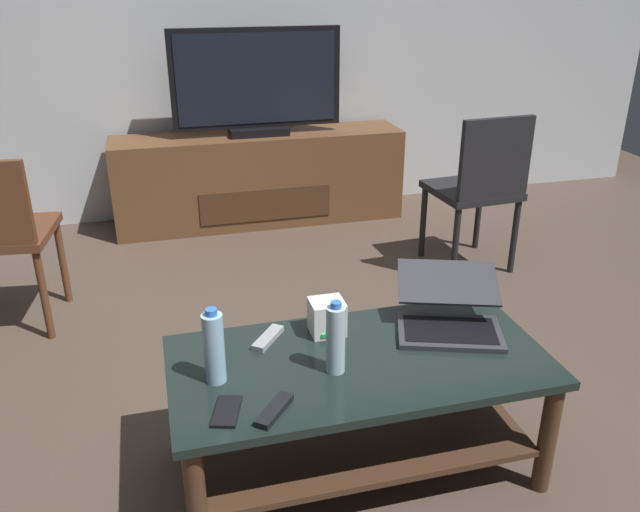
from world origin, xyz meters
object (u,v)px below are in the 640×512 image
at_px(laptop, 449,311).
at_px(water_bottle_near, 336,339).
at_px(media_cabinet, 260,178).
at_px(tv_remote, 268,338).
at_px(dining_chair, 480,184).
at_px(soundbar_remote, 274,410).
at_px(water_bottle_far, 214,347).
at_px(coffee_table, 359,393).
at_px(cell_phone, 227,411).
at_px(television, 257,84).
at_px(router_box, 327,317).

bearing_deg(laptop, water_bottle_near, -160.17).
bearing_deg(media_cabinet, water_bottle_near, -94.60).
xyz_separation_m(water_bottle_near, tv_remote, (-0.17, 0.23, -0.11)).
xyz_separation_m(dining_chair, soundbar_remote, (-1.48, -1.61, -0.06)).
distance_m(laptop, water_bottle_near, 0.50).
height_order(dining_chair, water_bottle_far, dining_chair).
height_order(coffee_table, laptop, laptop).
xyz_separation_m(media_cabinet, tv_remote, (-0.38, -2.33, 0.15)).
height_order(coffee_table, cell_phone, cell_phone).
height_order(coffee_table, water_bottle_far, water_bottle_far).
relative_size(dining_chair, tv_remote, 5.69).
relative_size(media_cabinet, tv_remote, 12.07).
distance_m(television, cell_phone, 2.77).
relative_size(coffee_table, laptop, 2.60).
distance_m(water_bottle_far, soundbar_remote, 0.27).
xyz_separation_m(tv_remote, soundbar_remote, (-0.06, -0.39, 0.00)).
bearing_deg(coffee_table, television, 87.50).
xyz_separation_m(water_bottle_far, cell_phone, (0.01, -0.17, -0.11)).
bearing_deg(laptop, dining_chair, 58.34).
height_order(router_box, water_bottle_near, water_bottle_near).
height_order(dining_chair, water_bottle_near, dining_chair).
bearing_deg(dining_chair, coffee_table, -129.58).
bearing_deg(water_bottle_far, router_box, 25.27).
relative_size(router_box, soundbar_remote, 0.76).
relative_size(coffee_table, water_bottle_near, 5.04).
distance_m(media_cabinet, tv_remote, 2.36).
bearing_deg(water_bottle_near, cell_phone, -160.63).
distance_m(laptop, soundbar_remote, 0.77).
bearing_deg(router_box, laptop, -8.95).
distance_m(laptop, router_box, 0.43).
bearing_deg(soundbar_remote, coffee_table, 72.59).
distance_m(coffee_table, dining_chair, 1.83).
distance_m(television, router_box, 2.35).
bearing_deg(television, water_bottle_far, -102.98).
xyz_separation_m(television, water_bottle_far, (-0.58, -2.50, -0.37)).
xyz_separation_m(television, dining_chair, (1.05, -1.09, -0.42)).
bearing_deg(laptop, cell_phone, -160.37).
xyz_separation_m(dining_chair, tv_remote, (-1.43, -1.22, -0.06)).
height_order(laptop, water_bottle_far, water_bottle_far).
bearing_deg(television, coffee_table, -92.50).
height_order(water_bottle_far, tv_remote, water_bottle_far).
relative_size(router_box, tv_remote, 0.76).
distance_m(dining_chair, water_bottle_near, 1.92).
distance_m(router_box, water_bottle_far, 0.45).
xyz_separation_m(coffee_table, television, (0.11, 2.49, 0.62)).
xyz_separation_m(coffee_table, soundbar_remote, (-0.33, -0.21, 0.15)).
xyz_separation_m(dining_chair, water_bottle_far, (-1.62, -1.41, 0.05)).
bearing_deg(soundbar_remote, router_box, 95.92).
relative_size(dining_chair, laptop, 1.92).
bearing_deg(tv_remote, soundbar_remote, -60.55).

